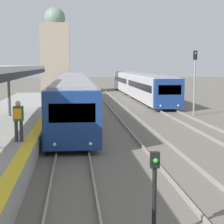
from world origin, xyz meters
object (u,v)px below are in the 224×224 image
Objects in this scene: train_far at (138,84)px; signal_mast_far at (195,75)px; signal_post_near at (155,188)px; person_on_platform at (18,118)px; train_near at (73,92)px.

signal_mast_far is at bearing -85.65° from train_far.
signal_mast_far is (1.38, -18.23, 1.57)m from train_far.
train_far is at bearing 80.80° from signal_post_near.
signal_mast_far is (11.71, 13.42, 1.32)m from person_on_platform.
signal_mast_far reaches higher than signal_post_near.
person_on_platform reaches higher than signal_post_near.
person_on_platform is 33.29m from train_far.
signal_mast_far is at bearing -25.25° from train_near.
train_far reaches higher than person_on_platform.
train_near is 1.07× the size of train_far.
train_far reaches higher than signal_post_near.
train_near reaches higher than train_far.
person_on_platform is 0.32× the size of signal_mast_far.
train_far is 18.35m from signal_mast_far.
train_near is at bearing -120.74° from train_far.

